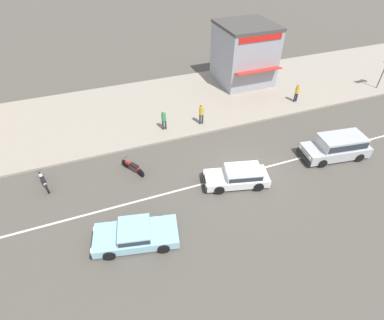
% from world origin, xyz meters
% --- Properties ---
extents(ground_plane, '(160.00, 160.00, 0.00)m').
position_xyz_m(ground_plane, '(0.00, 0.00, 0.00)').
color(ground_plane, '#544F47').
extents(lane_centre_stripe, '(50.40, 0.14, 0.01)m').
position_xyz_m(lane_centre_stripe, '(0.00, 0.00, 0.00)').
color(lane_centre_stripe, silver).
rests_on(lane_centre_stripe, ground).
extents(kerb_strip, '(68.00, 10.00, 0.15)m').
position_xyz_m(kerb_strip, '(0.00, 9.86, 0.07)').
color(kerb_strip, '#9E9384').
rests_on(kerb_strip, ground).
extents(hatchback_white_0, '(4.15, 2.44, 1.10)m').
position_xyz_m(hatchback_white_0, '(-0.69, -0.66, 0.59)').
color(hatchback_white_0, white).
rests_on(hatchback_white_0, ground).
extents(minivan_silver_3, '(4.64, 2.34, 1.56)m').
position_xyz_m(minivan_silver_3, '(6.62, -0.58, 0.84)').
color(minivan_silver_3, '#B7BABF').
rests_on(minivan_silver_3, ground).
extents(sedan_pale_blue_5, '(4.51, 2.59, 1.06)m').
position_xyz_m(sedan_pale_blue_5, '(-7.38, -2.59, 0.53)').
color(sedan_pale_blue_5, '#93C6D6').
rests_on(sedan_pale_blue_5, ground).
extents(motorcycle_0, '(1.16, 1.73, 0.80)m').
position_xyz_m(motorcycle_0, '(-6.46, 2.59, 0.42)').
color(motorcycle_0, black).
rests_on(motorcycle_0, ground).
extents(motorcycle_1, '(0.75, 1.83, 0.80)m').
position_xyz_m(motorcycle_1, '(-11.70, 3.19, 0.42)').
color(motorcycle_1, black).
rests_on(motorcycle_1, ground).
extents(pedestrian_near_clock, '(0.34, 0.34, 1.71)m').
position_xyz_m(pedestrian_near_clock, '(-0.43, 6.02, 1.15)').
color(pedestrian_near_clock, '#333338').
rests_on(pedestrian_near_clock, kerb_strip).
extents(pedestrian_mid_kerb, '(0.34, 0.34, 1.60)m').
position_xyz_m(pedestrian_mid_kerb, '(-3.28, 6.29, 1.08)').
color(pedestrian_mid_kerb, '#333338').
rests_on(pedestrian_mid_kerb, kerb_strip).
extents(pedestrian_by_shop, '(0.34, 0.34, 1.59)m').
position_xyz_m(pedestrian_by_shop, '(8.38, 6.44, 1.07)').
color(pedestrian_by_shop, '#232838').
rests_on(pedestrian_by_shop, kerb_strip).
extents(shopfront_corner_warung, '(4.74, 5.51, 5.18)m').
position_xyz_m(shopfront_corner_warung, '(6.00, 11.72, 2.74)').
color(shopfront_corner_warung, '#999EA8').
rests_on(shopfront_corner_warung, kerb_strip).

